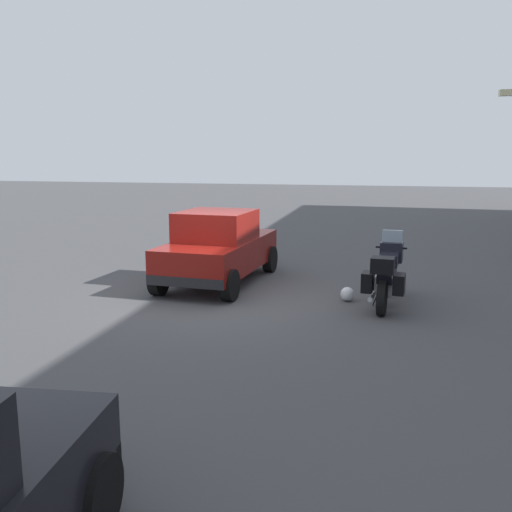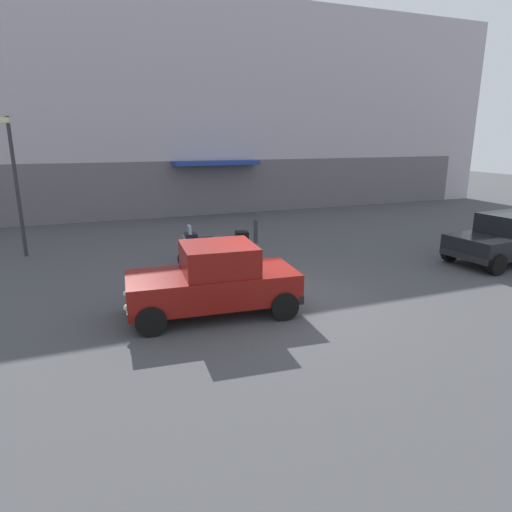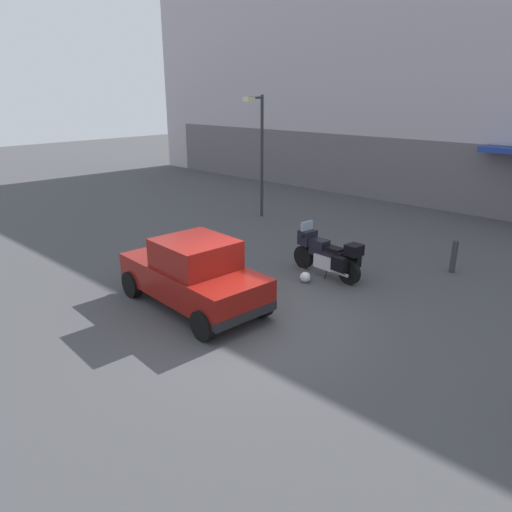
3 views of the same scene
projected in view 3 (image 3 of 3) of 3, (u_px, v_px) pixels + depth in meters
ground_plane at (247, 322)px, 10.37m from camera, size 80.00×80.00×0.00m
building_facade_rear at (503, 75)px, 18.39m from camera, size 39.88×3.40×10.73m
motorcycle at (327, 254)px, 12.74m from camera, size 2.26×0.84×1.36m
helmet at (305, 277)px, 12.47m from camera, size 0.28×0.28×0.28m
car_hatchback_near at (193, 274)px, 10.84m from camera, size 3.97×2.05×1.64m
streetlamp_curbside at (259, 144)px, 18.11m from camera, size 0.28×0.94×4.61m
bollard_curbside at (454, 255)px, 13.04m from camera, size 0.16×0.16×0.94m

